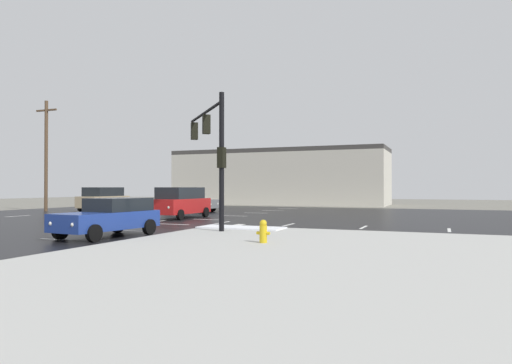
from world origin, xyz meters
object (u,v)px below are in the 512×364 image
(fire_hydrant, at_px, (263,231))
(suv_red, at_px, (181,202))
(traffic_signal_mast, at_px, (212,141))
(utility_pole_far, at_px, (46,154))
(suv_tan, at_px, (104,199))
(sedan_blue, at_px, (110,216))
(sedan_grey, at_px, (189,202))

(fire_hydrant, relative_size, suv_red, 0.16)
(traffic_signal_mast, distance_m, fire_hydrant, 7.34)
(suv_red, height_order, utility_pole_far, utility_pole_far)
(traffic_signal_mast, distance_m, suv_tan, 21.01)
(suv_tan, bearing_deg, sedan_blue, -141.93)
(suv_tan, xyz_separation_m, utility_pole_far, (-4.15, -2.27, 3.82))
(sedan_grey, bearing_deg, fire_hydrant, -51.47)
(traffic_signal_mast, relative_size, utility_pole_far, 0.64)
(suv_tan, relative_size, utility_pole_far, 0.52)
(fire_hydrant, xyz_separation_m, sedan_blue, (-6.96, 0.52, 0.32))
(traffic_signal_mast, height_order, suv_tan, traffic_signal_mast)
(traffic_signal_mast, relative_size, suv_red, 1.25)
(sedan_blue, height_order, suv_tan, suv_tan)
(traffic_signal_mast, xyz_separation_m, suv_red, (-5.89, 6.83, -3.15))
(traffic_signal_mast, height_order, sedan_grey, traffic_signal_mast)
(suv_red, height_order, suv_tan, same)
(sedan_grey, relative_size, suv_tan, 0.93)
(traffic_signal_mast, bearing_deg, fire_hydrant, -177.59)
(suv_red, relative_size, suv_tan, 0.98)
(suv_tan, bearing_deg, utility_pole_far, 115.39)
(fire_hydrant, distance_m, suv_red, 15.37)
(traffic_signal_mast, relative_size, sedan_blue, 1.30)
(traffic_signal_mast, height_order, utility_pole_far, utility_pole_far)
(sedan_blue, bearing_deg, traffic_signal_mast, 152.83)
(suv_red, relative_size, utility_pole_far, 0.52)
(fire_hydrant, height_order, sedan_blue, sedan_blue)
(traffic_signal_mast, xyz_separation_m, sedan_grey, (-9.35, 13.77, -3.38))
(sedan_blue, bearing_deg, suv_tan, -133.57)
(traffic_signal_mast, height_order, sedan_blue, traffic_signal_mast)
(sedan_grey, xyz_separation_m, utility_pole_far, (-11.62, -3.85, 4.06))
(fire_hydrant, bearing_deg, suv_tan, 141.72)
(suv_red, xyz_separation_m, utility_pole_far, (-15.09, 3.09, 3.82))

